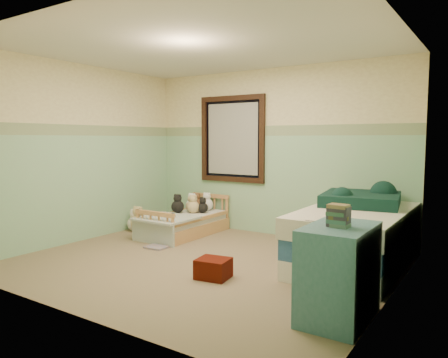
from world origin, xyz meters
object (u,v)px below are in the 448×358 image
Objects in this scene: floor_book at (156,247)px; plush_floor_tan at (138,223)px; plush_floor_cream at (135,224)px; dresser at (339,273)px; toddler_bed_frame at (185,228)px; twin_bed_frame at (356,256)px; red_pillow at (213,268)px.

plush_floor_tan is at bearing 142.41° from floor_book.
plush_floor_cream reaches higher than floor_book.
plush_floor_tan is 4.00m from dresser.
toddler_bed_frame is 5.27× the size of plush_floor_tan.
dresser is (3.76, -1.47, 0.26)m from plush_floor_cream.
floor_book is at bearing 162.71° from dresser.
dresser is 2.90m from floor_book.
twin_bed_frame is at bearing 11.78° from floor_book.
twin_bed_frame reaches higher than floor_book.
twin_bed_frame is 6.16× the size of red_pillow.
twin_bed_frame is 1.62m from dresser.
toddler_bed_frame is at bearing 136.56° from red_pillow.
plush_floor_tan is at bearing 14.86° from plush_floor_cream.
dresser is 2.73× the size of floor_book.
plush_floor_tan is 0.81× the size of red_pillow.
floor_book is at bearing -163.90° from twin_bed_frame.
red_pillow is (2.29, -1.21, -0.03)m from plush_floor_tan.
toddler_bed_frame is 0.80m from plush_floor_tan.
red_pillow reaches higher than toddler_bed_frame.
red_pillow is at bearing -130.85° from twin_bed_frame.
plush_floor_cream reaches higher than toddler_bed_frame.
toddler_bed_frame is at bearing 17.29° from plush_floor_cream.
red_pillow is at bearing -27.87° from plush_floor_tan.
floor_book is (0.19, -0.86, -0.08)m from toddler_bed_frame.
dresser is at bearing -21.61° from floor_book.
plush_floor_cream is at bearing -178.38° from twin_bed_frame.
plush_floor_tan is 0.96× the size of floor_book.
floor_book is (-2.75, 0.86, -0.37)m from dresser.
red_pillow is (2.34, -1.19, -0.01)m from plush_floor_cream.
toddler_bed_frame is 5.03× the size of floor_book.
red_pillow is 1.18× the size of floor_book.
dresser reaches higher than toddler_bed_frame.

